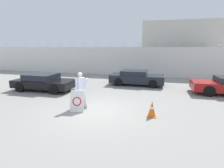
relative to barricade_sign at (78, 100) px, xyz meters
The scene contains 8 objects.
ground_plane 1.04m from the barricade_sign, ahead, with size 90.00×90.00×0.00m, color gray.
perimeter_wall 11.38m from the barricade_sign, 85.48° to the left, with size 36.00×0.30×3.50m.
building_block 17.20m from the barricade_sign, 68.95° to the left, with size 8.58×5.21×5.92m.
barricade_sign is the anchor object (origin of this frame).
security_guard 0.75m from the barricade_sign, 100.09° to the left, with size 0.55×0.63×1.82m.
traffic_cone_near 3.56m from the barricade_sign, ahead, with size 0.41×0.41×0.72m.
parked_car_front_coupe 5.25m from the barricade_sign, 142.76° to the left, with size 4.33×2.03×1.18m.
parked_car_rear_sedan 6.93m from the barricade_sign, 72.58° to the left, with size 4.32×1.96×1.19m.
Camera 1 is at (2.78, -7.67, 3.10)m, focal length 28.00 mm.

